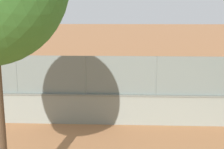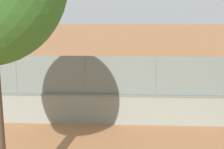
# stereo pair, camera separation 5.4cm
# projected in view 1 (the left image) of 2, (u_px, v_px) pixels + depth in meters

# --- Properties ---
(ground_plane) EXTENTS (260.00, 260.00, 0.00)m
(ground_plane) POSITION_uv_depth(u_px,v_px,m) (112.00, 71.00, 27.89)
(ground_plane) COLOR #A36B42
(perimeter_wall) EXTENTS (27.15, 0.65, 1.49)m
(perimeter_wall) POSITION_uv_depth(u_px,v_px,m) (86.00, 108.00, 14.45)
(perimeter_wall) COLOR gray
(perimeter_wall) RESTS_ON ground_plane
(fence_panel_on_wall) EXTENTS (26.67, 0.35, 1.83)m
(fence_panel_on_wall) POSITION_uv_depth(u_px,v_px,m) (86.00, 75.00, 14.12)
(fence_panel_on_wall) COLOR slate
(fence_panel_on_wall) RESTS_ON perimeter_wall
(player_foreground_swinging) EXTENTS (0.81, 1.02, 1.71)m
(player_foreground_swinging) POSITION_uv_depth(u_px,v_px,m) (172.00, 67.00, 24.07)
(player_foreground_swinging) COLOR #591919
(player_foreground_swinging) RESTS_ON ground_plane
(player_baseline_waiting) EXTENTS (0.68, 1.05, 1.50)m
(player_baseline_waiting) POSITION_uv_depth(u_px,v_px,m) (63.00, 74.00, 22.05)
(player_baseline_waiting) COLOR #591919
(player_baseline_waiting) RESTS_ON ground_plane
(sports_ball) EXTENTS (0.07, 0.07, 0.07)m
(sports_ball) POSITION_uv_depth(u_px,v_px,m) (188.00, 81.00, 23.45)
(sports_ball) COLOR white
(sports_ball) RESTS_ON ground_plane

